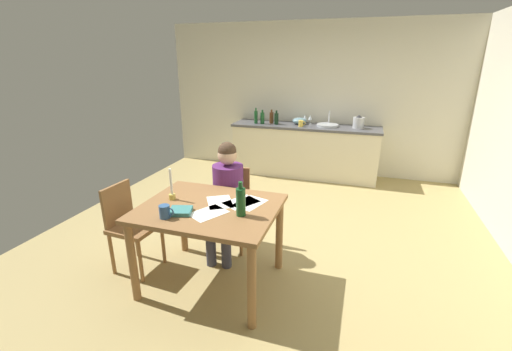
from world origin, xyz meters
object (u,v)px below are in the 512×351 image
Objects in this scene: bottle_sauce at (276,118)px; sink_unit at (328,125)px; person_seated at (226,192)px; bottle_wine_red at (272,117)px; wine_bottle_on_table at (241,201)px; chair_at_table at (231,204)px; bottle_oil at (256,117)px; teacup_on_counter at (301,123)px; chair_side_empty at (130,223)px; coffee_mug at (165,212)px; bottle_vinegar at (262,118)px; mixing_bowl at (299,121)px; book_magazine at (180,211)px; stovetop_kettle at (359,122)px; wine_glass_by_kettle at (305,117)px; candlestick at (172,191)px; dining_table at (210,218)px; wine_glass_near_sink at (310,118)px.

sink_unit is at bearing 4.88° from bottle_sauce.
person_seated reaches higher than bottle_wine_red.
person_seated is 4.13× the size of wine_bottle_on_table.
chair_at_table is 3.19× the size of bottle_oil.
sink_unit is 3.04× the size of teacup_on_counter.
wine_bottle_on_table is 1.07× the size of bottle_oil.
chair_side_empty is 6.78× the size of coffee_mug.
chair_at_table is 2.60m from bottle_vinegar.
coffee_mug is 3.56m from bottle_vinegar.
bottle_sauce reaches higher than mixing_bowl.
bottle_wine_red is 0.58m from teacup_on_counter.
book_magazine is 1.50× the size of teacup_on_counter.
chair_side_empty is 3.31m from bottle_vinegar.
stovetop_kettle is (1.74, 0.10, -0.02)m from bottle_oil.
sink_unit is at bearing 66.30° from chair_side_empty.
bottle_wine_red is 0.59m from wine_glass_by_kettle.
stovetop_kettle reaches higher than chair_at_table.
book_magazine is 3.54m from bottle_wine_red.
coffee_mug is 0.35× the size of sink_unit.
wine_bottle_on_table is 1.19× the size of bottle_vinegar.
wine_bottle_on_table reaches higher than chair_at_table.
bottle_wine_red is at bearing 95.94° from chair_at_table.
mixing_bowl is (0.97, 3.42, 0.47)m from chair_side_empty.
candlestick is 3.50m from wine_glass_by_kettle.
coffee_mug is at bearing -25.87° from chair_side_empty.
person_seated reaches higher than book_magazine.
chair_at_table is at bearing 97.40° from dining_table.
bottle_sauce is at bearing 99.88° from wine_bottle_on_table.
candlestick is 0.32m from book_magazine.
coffee_mug is at bearing -87.99° from bottle_wine_red.
wine_bottle_on_table is (0.42, -0.80, 0.42)m from chair_at_table.
mixing_bowl is 1.60× the size of wine_glass_by_kettle.
coffee_mug is at bearing -96.60° from wine_glass_by_kettle.
wine_glass_near_sink reaches higher than chair_side_empty.
coffee_mug is at bearing -95.52° from mixing_bowl.
candlestick is at bearing -90.32° from bottle_wine_red.
sink_unit is 1.49× the size of bottle_wine_red.
teacup_on_counter is at bearing -170.77° from stovetop_kettle.
chair_side_empty is at bearing -179.07° from dining_table.
coffee_mug is 0.83× the size of wine_glass_near_sink.
bottle_vinegar is 0.17m from bottle_wine_red.
chair_at_table is 3.00× the size of wine_bottle_on_table.
bottle_wine_red is (0.02, 3.29, 0.14)m from candlestick.
coffee_mug is at bearing -67.09° from candlestick.
bottle_vinegar reaches higher than stovetop_kettle.
stovetop_kettle reaches higher than candlestick.
sink_unit is at bearing 74.75° from chair_at_table.
chair_side_empty is at bearing -135.90° from chair_at_table.
dining_table is 0.87m from chair_side_empty.
bottle_wine_red is at bearing 101.43° from wine_bottle_on_table.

